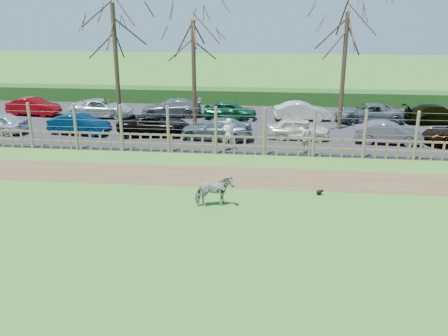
# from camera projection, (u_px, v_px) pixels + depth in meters

# --- Properties ---
(ground) EXTENTS (120.00, 120.00, 0.00)m
(ground) POSITION_uv_depth(u_px,v_px,m) (190.00, 216.00, 18.52)
(ground) COLOR #518C35
(ground) RESTS_ON ground
(dirt_strip) EXTENTS (34.00, 2.80, 0.01)m
(dirt_strip) POSITION_uv_depth(u_px,v_px,m) (207.00, 176.00, 22.76)
(dirt_strip) COLOR brown
(dirt_strip) RESTS_ON ground
(asphalt) EXTENTS (44.00, 13.00, 0.04)m
(asphalt) POSITION_uv_depth(u_px,v_px,m) (228.00, 124.00, 32.18)
(asphalt) COLOR #232326
(asphalt) RESTS_ON ground
(hedge) EXTENTS (46.00, 2.00, 1.10)m
(hedge) POSITION_uv_depth(u_px,v_px,m) (237.00, 96.00, 38.61)
(hedge) COLOR #1E4716
(hedge) RESTS_ON ground
(fence) EXTENTS (30.16, 0.16, 2.50)m
(fence) POSITION_uv_depth(u_px,v_px,m) (216.00, 139.00, 25.80)
(fence) COLOR brown
(fence) RESTS_ON ground
(tree_left) EXTENTS (4.80, 4.80, 7.88)m
(tree_left) POSITION_uv_depth(u_px,v_px,m) (114.00, 36.00, 29.15)
(tree_left) COLOR #3D2B1E
(tree_left) RESTS_ON ground
(tree_mid) EXTENTS (4.80, 4.80, 6.83)m
(tree_mid) POSITION_uv_depth(u_px,v_px,m) (193.00, 49.00, 29.88)
(tree_mid) COLOR #3D2B1E
(tree_mid) RESTS_ON ground
(tree_right) EXTENTS (4.80, 4.80, 7.35)m
(tree_right) POSITION_uv_depth(u_px,v_px,m) (346.00, 43.00, 29.34)
(tree_right) COLOR #3D2B1E
(tree_right) RESTS_ON ground
(zebra) EXTENTS (1.58, 1.08, 1.22)m
(zebra) POSITION_uv_depth(u_px,v_px,m) (214.00, 192.00, 19.26)
(zebra) COLOR gray
(zebra) RESTS_ON ground
(visitor_a) EXTENTS (0.72, 0.57, 1.72)m
(visitor_a) POSITION_uv_depth(u_px,v_px,m) (228.00, 134.00, 26.36)
(visitor_a) COLOR silver
(visitor_a) RESTS_ON asphalt
(visitor_b) EXTENTS (0.93, 0.77, 1.72)m
(visitor_b) POSITION_uv_depth(u_px,v_px,m) (305.00, 137.00, 25.88)
(visitor_b) COLOR beige
(visitor_b) RESTS_ON asphalt
(crow) EXTENTS (0.29, 0.22, 0.24)m
(crow) POSITION_uv_depth(u_px,v_px,m) (319.00, 192.00, 20.55)
(crow) COLOR black
(crow) RESTS_ON ground
(car_1) EXTENTS (3.77, 1.69, 1.20)m
(car_1) POSITION_uv_depth(u_px,v_px,m) (79.00, 124.00, 29.60)
(car_1) COLOR #042450
(car_1) RESTS_ON asphalt
(car_2) EXTENTS (4.50, 2.42, 1.20)m
(car_2) POSITION_uv_depth(u_px,v_px,m) (154.00, 125.00, 29.40)
(car_2) COLOR black
(car_2) RESTS_ON asphalt
(car_3) EXTENTS (4.30, 2.14, 1.20)m
(car_3) POSITION_uv_depth(u_px,v_px,m) (216.00, 129.00, 28.49)
(car_3) COLOR slate
(car_3) RESTS_ON asphalt
(car_4) EXTENTS (3.59, 1.60, 1.20)m
(car_4) POSITION_uv_depth(u_px,v_px,m) (299.00, 128.00, 28.58)
(car_4) COLOR silver
(car_4) RESTS_ON asphalt
(car_5) EXTENTS (3.73, 1.54, 1.20)m
(car_5) POSITION_uv_depth(u_px,v_px,m) (388.00, 133.00, 27.67)
(car_5) COLOR slate
(car_5) RESTS_ON asphalt
(car_7) EXTENTS (3.76, 1.67, 1.20)m
(car_7) POSITION_uv_depth(u_px,v_px,m) (33.00, 106.00, 34.49)
(car_7) COLOR maroon
(car_7) RESTS_ON asphalt
(car_8) EXTENTS (4.49, 2.40, 1.20)m
(car_8) POSITION_uv_depth(u_px,v_px,m) (101.00, 108.00, 33.96)
(car_8) COLOR #B5BCB9
(car_8) RESTS_ON asphalt
(car_9) EXTENTS (4.29, 2.12, 1.20)m
(car_9) POSITION_uv_depth(u_px,v_px,m) (172.00, 108.00, 34.10)
(car_9) COLOR slate
(car_9) RESTS_ON asphalt
(car_10) EXTENTS (3.57, 1.54, 1.20)m
(car_10) POSITION_uv_depth(u_px,v_px,m) (230.00, 110.00, 33.30)
(car_10) COLOR #0D4728
(car_10) RESTS_ON asphalt
(car_11) EXTENTS (3.76, 1.65, 1.20)m
(car_11) POSITION_uv_depth(u_px,v_px,m) (302.00, 111.00, 33.05)
(car_11) COLOR white
(car_11) RESTS_ON asphalt
(car_12) EXTENTS (4.45, 2.28, 1.20)m
(car_12) POSITION_uv_depth(u_px,v_px,m) (368.00, 113.00, 32.47)
(car_12) COLOR slate
(car_12) RESTS_ON asphalt
(car_13) EXTENTS (4.32, 2.20, 1.20)m
(car_13) POSITION_uv_depth(u_px,v_px,m) (437.00, 114.00, 32.21)
(car_13) COLOR black
(car_13) RESTS_ON asphalt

